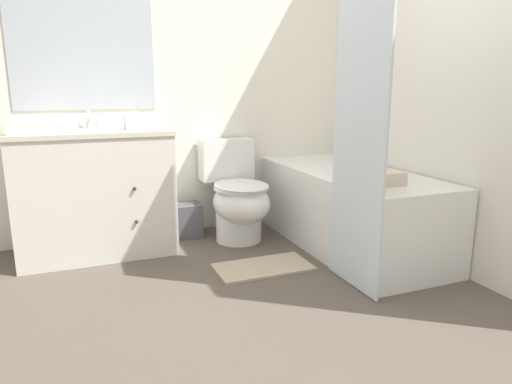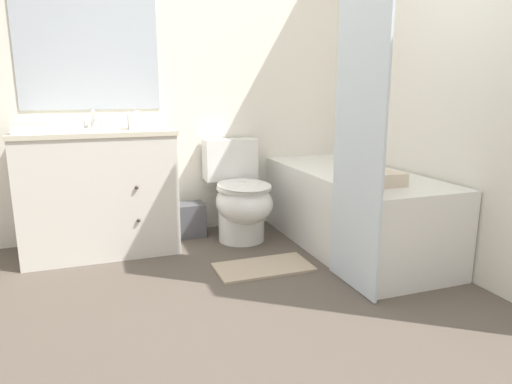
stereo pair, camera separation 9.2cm
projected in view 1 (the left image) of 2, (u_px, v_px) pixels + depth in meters
The scene contains 13 objects.
ground_plane at pixel (298, 341), 2.03m from camera, with size 14.00×14.00×0.00m, color brown.
wall_back at pixel (189, 68), 3.40m from camera, with size 8.00×0.06×2.50m.
wall_right at pixel (411, 65), 3.03m from camera, with size 0.05×2.80×2.50m.
vanity_cabinet at pixel (96, 191), 3.05m from camera, with size 1.01×0.57×0.83m.
sink_faucet at pixel (89, 123), 3.13m from camera, with size 0.14×0.12×0.12m.
toilet at pixel (238, 198), 3.33m from camera, with size 0.40×0.69×0.72m.
bathtub at pixel (348, 208), 3.21m from camera, with size 0.67×1.58×0.55m.
shower_curtain at pixel (361, 103), 2.39m from camera, with size 0.01×0.48×2.04m.
wastebasket at pixel (186, 220), 3.44m from camera, with size 0.22×0.19×0.25m.
tissue_box at pixel (134, 122), 3.02m from camera, with size 0.11×0.15×0.12m.
hand_towel_folded at pixel (27, 128), 2.67m from camera, with size 0.21×0.13×0.08m.
bath_towel_folded at pixel (377, 178), 2.68m from camera, with size 0.28×0.21×0.08m.
bath_mat at pixel (263, 267), 2.85m from camera, with size 0.60×0.32×0.02m.
Camera 1 is at (-0.85, -1.63, 1.10)m, focal length 32.00 mm.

